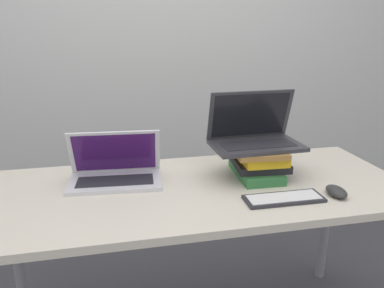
% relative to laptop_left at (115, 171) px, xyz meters
% --- Properties ---
extents(wall_back, '(8.00, 0.05, 2.70)m').
position_rel_laptop_left_xyz_m(wall_back, '(0.32, 1.12, 0.55)').
color(wall_back, silver).
rests_on(wall_back, ground_plane).
extents(desk, '(1.71, 0.71, 0.76)m').
position_rel_laptop_left_xyz_m(desk, '(0.32, -0.12, -0.12)').
color(desk, beige).
rests_on(desk, ground_plane).
extents(laptop_left, '(0.39, 0.24, 0.21)m').
position_rel_laptop_left_xyz_m(laptop_left, '(0.00, 0.00, 0.00)').
color(laptop_left, silver).
rests_on(laptop_left, desk).
extents(book_stack, '(0.25, 0.28, 0.13)m').
position_rel_laptop_left_xyz_m(book_stack, '(0.60, -0.06, 0.02)').
color(book_stack, '#33753D').
rests_on(book_stack, desk).
extents(laptop_on_books, '(0.38, 0.24, 0.23)m').
position_rel_laptop_left_xyz_m(laptop_on_books, '(0.58, -0.04, 0.13)').
color(laptop_on_books, '#333338').
rests_on(laptop_on_books, book_stack).
extents(wireless_keyboard, '(0.30, 0.11, 0.01)m').
position_rel_laptop_left_xyz_m(wireless_keyboard, '(0.60, -0.31, -0.04)').
color(wireless_keyboard, '#28282D').
rests_on(wireless_keyboard, desk).
extents(mouse, '(0.07, 0.11, 0.04)m').
position_rel_laptop_left_xyz_m(mouse, '(0.82, -0.32, -0.03)').
color(mouse, '#2D2D2D').
rests_on(mouse, desk).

